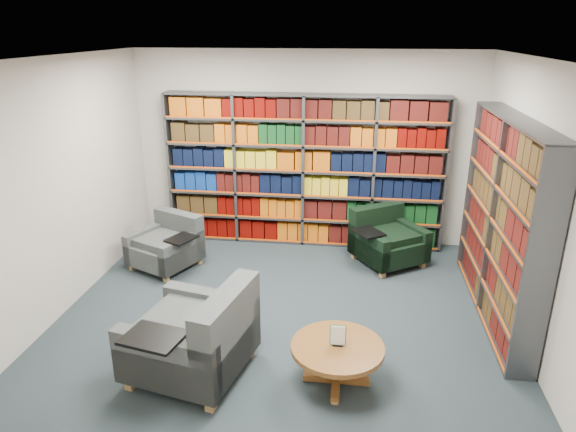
# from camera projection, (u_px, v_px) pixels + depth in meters

# --- Properties ---
(room_shell) EXTENTS (5.02, 5.02, 2.82)m
(room_shell) POSITION_uv_depth(u_px,v_px,m) (280.00, 204.00, 5.17)
(room_shell) COLOR #1E2830
(room_shell) RESTS_ON ground
(bookshelf_back) EXTENTS (4.00, 0.28, 2.20)m
(bookshelf_back) POSITION_uv_depth(u_px,v_px,m) (304.00, 172.00, 7.45)
(bookshelf_back) COLOR #47494F
(bookshelf_back) RESTS_ON ground
(bookshelf_right) EXTENTS (0.28, 2.50, 2.20)m
(bookshelf_right) POSITION_uv_depth(u_px,v_px,m) (502.00, 222.00, 5.54)
(bookshelf_right) COLOR #47494F
(bookshelf_right) RESTS_ON ground
(chair_teal_left) EXTENTS (1.04, 1.02, 0.70)m
(chair_teal_left) POSITION_uv_depth(u_px,v_px,m) (169.00, 246.00, 6.97)
(chair_teal_left) COLOR #021A39
(chair_teal_left) RESTS_ON ground
(chair_green_right) EXTENTS (1.13, 1.13, 0.74)m
(chair_green_right) POSITION_uv_depth(u_px,v_px,m) (385.00, 241.00, 7.09)
(chair_green_right) COLOR black
(chair_green_right) RESTS_ON ground
(chair_teal_front) EXTENTS (1.18, 1.28, 0.90)m
(chair_teal_front) POSITION_uv_depth(u_px,v_px,m) (199.00, 341.00, 4.72)
(chair_teal_front) COLOR #021A39
(chair_teal_front) RESTS_ON ground
(coffee_table) EXTENTS (0.84, 0.84, 0.59)m
(coffee_table) POSITION_uv_depth(u_px,v_px,m) (337.00, 353.00, 4.62)
(coffee_table) COLOR brown
(coffee_table) RESTS_ON ground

